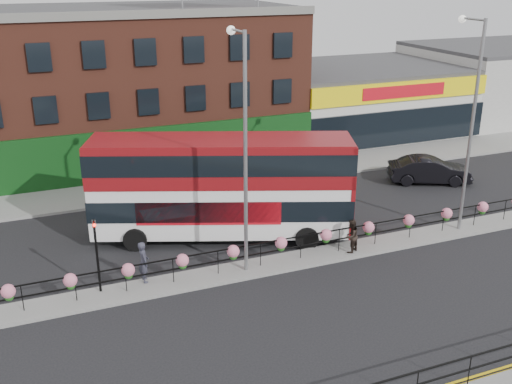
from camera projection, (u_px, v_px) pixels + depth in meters
name	position (u px, v px, depth m)	size (l,w,h in m)	color
ground	(281.00, 265.00, 27.29)	(120.00, 120.00, 0.00)	black
north_pavement	(202.00, 182.00, 37.68)	(60.00, 4.00, 0.15)	gray
median	(281.00, 263.00, 27.26)	(60.00, 1.60, 0.15)	gray
brick_building	(111.00, 85.00, 41.40)	(25.00, 12.21, 10.30)	brown
supermarket	(359.00, 98.00, 49.26)	(15.00, 12.25, 5.30)	silver
warehouse_east	(499.00, 80.00, 54.36)	(14.50, 12.00, 6.30)	#B2B1AC
median_railing	(281.00, 244.00, 26.92)	(30.04, 0.56, 1.23)	black
double_decker_bus	(222.00, 178.00, 28.97)	(12.83, 7.29, 5.11)	white
car	(429.00, 170.00, 37.44)	(5.28, 3.66, 1.65)	black
pedestrian_a	(144.00, 262.00, 25.24)	(0.45, 0.67, 1.83)	#30313F
pedestrian_b	(351.00, 236.00, 27.91)	(0.99, 0.92, 1.62)	black
lamp_column_west	(243.00, 134.00, 24.61)	(0.37, 1.82, 10.35)	gray
lamp_column_east	(470.00, 109.00, 28.78)	(0.37, 1.83, 10.44)	gray
traffic_light_median	(96.00, 240.00, 23.95)	(0.15, 0.28, 3.65)	black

